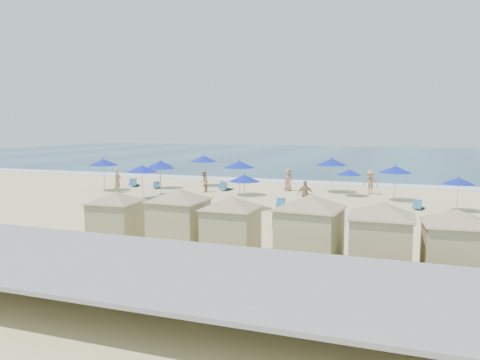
% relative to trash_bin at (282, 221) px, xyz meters
% --- Properties ---
extents(ground, '(160.00, 160.00, 0.00)m').
position_rel_trash_bin_xyz_m(ground, '(-2.85, 3.91, -0.36)').
color(ground, beige).
rests_on(ground, ground).
extents(ocean, '(160.00, 80.00, 0.06)m').
position_rel_trash_bin_xyz_m(ocean, '(-2.85, 58.91, -0.33)').
color(ocean, navy).
rests_on(ocean, ground).
extents(surf_line, '(160.00, 2.50, 0.08)m').
position_rel_trash_bin_xyz_m(surf_line, '(-2.85, 19.41, -0.32)').
color(surf_line, white).
rests_on(surf_line, ground).
extents(seawall, '(160.00, 6.10, 1.22)m').
position_rel_trash_bin_xyz_m(seawall, '(-2.85, -9.59, 0.29)').
color(seawall, gray).
rests_on(seawall, ground).
extents(trash_bin, '(0.92, 0.92, 0.71)m').
position_rel_trash_bin_xyz_m(trash_bin, '(0.00, 0.00, 0.00)').
color(trash_bin, black).
rests_on(trash_bin, ground).
extents(cabana_0, '(4.04, 4.04, 2.54)m').
position_rel_trash_bin_xyz_m(cabana_0, '(-5.95, -5.59, 1.10)').
color(cabana_0, tan).
rests_on(cabana_0, ground).
extents(cabana_1, '(4.45, 4.45, 2.79)m').
position_rel_trash_bin_xyz_m(cabana_1, '(-3.06, -5.26, 1.24)').
color(cabana_1, tan).
rests_on(cabana_1, ground).
extents(cabana_2, '(4.20, 4.20, 2.64)m').
position_rel_trash_bin_xyz_m(cabana_2, '(-0.59, -5.65, 1.15)').
color(cabana_2, tan).
rests_on(cabana_2, ground).
extents(cabana_3, '(4.60, 4.60, 2.90)m').
position_rel_trash_bin_xyz_m(cabana_3, '(2.54, -5.71, 1.30)').
color(cabana_3, tan).
rests_on(cabana_3, ground).
extents(cabana_4, '(4.40, 4.40, 2.76)m').
position_rel_trash_bin_xyz_m(cabana_4, '(5.07, -5.88, 1.23)').
color(cabana_4, tan).
rests_on(cabana_4, ground).
extents(cabana_5, '(4.24, 4.24, 2.67)m').
position_rel_trash_bin_xyz_m(cabana_5, '(7.42, -6.01, 1.17)').
color(cabana_5, tan).
rests_on(cabana_5, ground).
extents(umbrella_0, '(2.30, 2.30, 2.62)m').
position_rel_trash_bin_xyz_m(umbrella_0, '(-16.86, 8.61, 1.92)').
color(umbrella_0, '#A5A8AD').
rests_on(umbrella_0, ground).
extents(umbrella_1, '(2.17, 2.17, 2.47)m').
position_rel_trash_bin_xyz_m(umbrella_1, '(-11.67, 5.87, 1.79)').
color(umbrella_1, '#A5A8AD').
rests_on(umbrella_1, ground).
extents(umbrella_2, '(2.09, 2.09, 2.38)m').
position_rel_trash_bin_xyz_m(umbrella_2, '(-13.28, 11.34, 1.70)').
color(umbrella_2, '#A5A8AD').
rests_on(umbrella_2, ground).
extents(umbrella_3, '(2.25, 2.25, 2.56)m').
position_rel_trash_bin_xyz_m(umbrella_3, '(-11.50, 8.08, 1.86)').
color(umbrella_3, '#A5A8AD').
rests_on(umbrella_3, ground).
extents(umbrella_4, '(2.37, 2.37, 2.70)m').
position_rel_trash_bin_xyz_m(umbrella_4, '(-10.64, 14.05, 1.99)').
color(umbrella_4, '#A5A8AD').
rests_on(umbrella_4, ground).
extents(umbrella_5, '(2.34, 2.34, 2.67)m').
position_rel_trash_bin_xyz_m(umbrella_5, '(-5.85, 9.79, 1.96)').
color(umbrella_5, '#A5A8AD').
rests_on(umbrella_5, ground).
extents(umbrella_6, '(1.96, 1.96, 2.23)m').
position_rel_trash_bin_xyz_m(umbrella_6, '(-3.56, 4.41, 1.58)').
color(umbrella_6, '#A5A8AD').
rests_on(umbrella_6, ground).
extents(umbrella_7, '(2.41, 2.41, 2.74)m').
position_rel_trash_bin_xyz_m(umbrella_7, '(0.29, 13.72, 2.02)').
color(umbrella_7, '#A5A8AD').
rests_on(umbrella_7, ground).
extents(umbrella_8, '(1.79, 1.79, 2.03)m').
position_rel_trash_bin_xyz_m(umbrella_8, '(1.82, 12.19, 1.41)').
color(umbrella_8, '#A5A8AD').
rests_on(umbrella_8, ground).
extents(umbrella_9, '(2.21, 2.21, 2.51)m').
position_rel_trash_bin_xyz_m(umbrella_9, '(5.04, 11.00, 1.82)').
color(umbrella_9, '#A5A8AD').
rests_on(umbrella_9, ground).
extents(umbrella_10, '(1.88, 1.88, 2.14)m').
position_rel_trash_bin_xyz_m(umbrella_10, '(8.72, 8.11, 1.50)').
color(umbrella_10, '#A5A8AD').
rests_on(umbrella_10, ground).
extents(beach_chair_0, '(0.96, 1.48, 0.75)m').
position_rel_trash_bin_xyz_m(beach_chair_0, '(-16.02, 11.59, -0.10)').
color(beach_chair_0, '#255D8B').
rests_on(beach_chair_0, ground).
extents(beach_chair_1, '(0.86, 1.22, 0.61)m').
position_rel_trash_bin_xyz_m(beach_chair_1, '(-13.61, 11.20, -0.14)').
color(beach_chair_1, '#255D8B').
rests_on(beach_chair_1, ground).
extents(beach_chair_2, '(0.82, 1.48, 0.77)m').
position_rel_trash_bin_xyz_m(beach_chair_2, '(-7.85, 11.97, -0.09)').
color(beach_chair_2, '#255D8B').
rests_on(beach_chair_2, ground).
extents(beach_chair_3, '(0.63, 1.29, 0.69)m').
position_rel_trash_bin_xyz_m(beach_chair_3, '(-1.46, 5.66, -0.12)').
color(beach_chair_3, '#255D8B').
rests_on(beach_chair_3, ground).
extents(beach_chair_4, '(0.88, 1.31, 0.66)m').
position_rel_trash_bin_xyz_m(beach_chair_4, '(-0.42, 8.18, -0.13)').
color(beach_chair_4, '#255D8B').
rests_on(beach_chair_4, ground).
extents(beach_chair_5, '(0.81, 1.29, 0.66)m').
position_rel_trash_bin_xyz_m(beach_chair_5, '(6.54, 7.99, -0.13)').
color(beach_chair_5, '#255D8B').
rests_on(beach_chair_5, ground).
extents(beachgoer_0, '(0.46, 0.69, 1.87)m').
position_rel_trash_bin_xyz_m(beachgoer_0, '(-15.23, 8.05, 0.58)').
color(beachgoer_0, tan).
rests_on(beachgoer_0, ground).
extents(beachgoer_1, '(0.80, 0.93, 1.67)m').
position_rel_trash_bin_xyz_m(beachgoer_1, '(-9.02, 10.48, 0.48)').
color(beachgoer_1, tan).
rests_on(beachgoer_1, ground).
extents(beachgoer_2, '(1.08, 0.81, 1.71)m').
position_rel_trash_bin_xyz_m(beachgoer_2, '(-0.19, 6.41, 0.50)').
color(beachgoer_2, tan).
rests_on(beachgoer_2, ground).
extents(beachgoer_3, '(1.34, 0.99, 1.85)m').
position_rel_trash_bin_xyz_m(beachgoer_3, '(3.23, 13.67, 0.57)').
color(beachgoer_3, tan).
rests_on(beachgoer_3, ground).
extents(beachgoer_4, '(0.97, 1.02, 1.76)m').
position_rel_trash_bin_xyz_m(beachgoer_4, '(-3.07, 13.51, 0.52)').
color(beachgoer_4, tan).
rests_on(beachgoer_4, ground).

